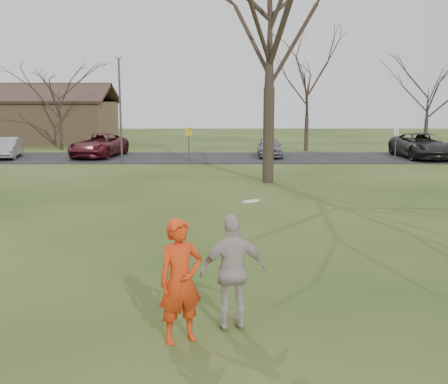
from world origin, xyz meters
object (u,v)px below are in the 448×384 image
at_px(catching_play, 233,271).
at_px(big_tree, 270,21).
at_px(car_1, 7,148).
at_px(lamp_post, 120,95).
at_px(car_4, 269,147).
at_px(player_defender, 181,281).
at_px(car_6, 422,146).
at_px(car_2, 99,145).

distance_m(catching_play, big_tree, 16.53).
distance_m(car_1, lamp_post, 8.66).
bearing_deg(car_4, car_1, -175.43).
distance_m(player_defender, catching_play, 0.91).
xyz_separation_m(car_4, catching_play, (-2.85, -25.74, 0.29)).
bearing_deg(player_defender, car_6, 36.62).
bearing_deg(catching_play, big_tree, 83.05).
height_order(catching_play, lamp_post, lamp_post).
xyz_separation_m(player_defender, car_6, (13.20, 25.32, -0.14)).
xyz_separation_m(car_2, big_tree, (10.04, -10.44, 6.22)).
xyz_separation_m(car_2, lamp_post, (2.04, -2.94, 3.19)).
bearing_deg(catching_play, car_1, 118.92).
height_order(car_2, lamp_post, lamp_post).
bearing_deg(catching_play, car_4, 83.68).
distance_m(car_2, car_6, 20.59).
bearing_deg(car_4, car_6, -2.83).
bearing_deg(big_tree, catching_play, -96.95).
xyz_separation_m(car_1, lamp_post, (7.70, -2.25, 3.29)).
height_order(car_4, big_tree, big_tree).
relative_size(player_defender, car_6, 0.34).
distance_m(car_1, car_4, 16.70).
height_order(player_defender, catching_play, catching_play).
height_order(car_1, car_4, car_4).
height_order(player_defender, car_4, player_defender).
height_order(lamp_post, big_tree, big_tree).
xyz_separation_m(car_4, lamp_post, (-8.99, -2.95, 3.28)).
xyz_separation_m(car_1, car_2, (5.66, 0.69, 0.10)).
height_order(player_defender, car_6, player_defender).
xyz_separation_m(catching_play, big_tree, (1.86, 15.28, 6.02)).
bearing_deg(car_2, lamp_post, -46.19).
bearing_deg(car_4, lamp_post, -159.66).
height_order(car_1, big_tree, big_tree).
height_order(car_4, lamp_post, lamp_post).
bearing_deg(car_4, big_tree, -93.25).
relative_size(car_1, lamp_post, 0.62).
bearing_deg(lamp_post, player_defender, -77.05).
bearing_deg(lamp_post, car_2, 124.69).
xyz_separation_m(car_6, catching_play, (-12.39, -24.90, 0.16)).
height_order(player_defender, lamp_post, lamp_post).
distance_m(player_defender, lamp_post, 23.99).
height_order(car_1, car_6, car_6).
bearing_deg(car_2, big_tree, -37.01).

